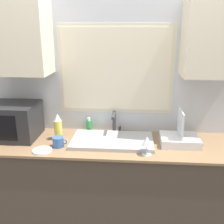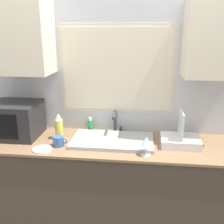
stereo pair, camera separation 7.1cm
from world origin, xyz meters
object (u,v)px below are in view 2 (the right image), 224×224
Objects in this scene: dish_rack at (180,140)px; microwave at (15,120)px; wine_glass at (146,142)px; spray_bottle at (59,127)px; faucet at (115,120)px; mug_near_sink at (58,141)px; soap_bottle at (90,125)px.

microwave is at bearing 178.48° from dish_rack.
dish_rack is 0.36m from wine_glass.
microwave is at bearing 167.52° from wine_glass.
spray_bottle is 0.78m from wine_glass.
faucet is 0.51× the size of microwave.
mug_near_sink is at bearing -75.39° from spray_bottle.
faucet is 1.76× the size of mug_near_sink.
soap_bottle reaches higher than mug_near_sink.
soap_bottle is 0.67m from wine_glass.
dish_rack reaches higher than soap_bottle.
dish_rack is at bearing -0.90° from spray_bottle.
dish_rack is (1.43, -0.04, -0.10)m from microwave.
dish_rack is at bearing -15.48° from soap_bottle.
mug_near_sink is at bearing -119.12° from soap_bottle.
microwave is at bearing 176.88° from spray_bottle.
wine_glass is at bearing -17.27° from spray_bottle.
spray_bottle is at bearing -160.02° from faucet.
dish_rack reaches higher than faucet.
mug_near_sink is at bearing -143.84° from faucet.
soap_bottle is at bearing 172.46° from faucet.
spray_bottle is at bearing 162.73° from wine_glass.
soap_bottle is (0.63, 0.18, -0.09)m from microwave.
soap_bottle is 0.93× the size of wine_glass.
faucet is 0.67× the size of dish_rack.
soap_bottle is at bearing 41.20° from spray_bottle.
mug_near_sink is (0.04, -0.15, -0.07)m from spray_bottle.
microwave is 0.66m from soap_bottle.
spray_bottle is 0.17m from mug_near_sink.
soap_bottle is at bearing 60.88° from mug_near_sink.
spray_bottle reaches higher than soap_bottle.
faucet is at bearing -7.54° from soap_bottle.
faucet is at bearing 36.16° from mug_near_sink.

